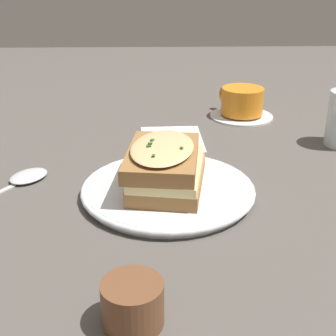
# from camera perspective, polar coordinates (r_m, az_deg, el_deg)

# --- Properties ---
(ground_plane) EXTENTS (2.40, 2.40, 0.00)m
(ground_plane) POSITION_cam_1_polar(r_m,az_deg,el_deg) (0.65, -0.65, -3.66)
(ground_plane) COLOR #514C47
(dinner_plate) EXTENTS (0.24, 0.24, 0.01)m
(dinner_plate) POSITION_cam_1_polar(r_m,az_deg,el_deg) (0.66, 0.00, -2.62)
(dinner_plate) COLOR white
(dinner_plate) RESTS_ON ground_plane
(sandwich) EXTENTS (0.16, 0.12, 0.06)m
(sandwich) POSITION_cam_1_polar(r_m,az_deg,el_deg) (0.64, -0.17, 0.28)
(sandwich) COLOR olive
(sandwich) RESTS_ON dinner_plate
(teacup_with_saucer) EXTENTS (0.13, 0.13, 0.06)m
(teacup_with_saucer) POSITION_cam_1_polar(r_m,az_deg,el_deg) (0.99, 8.96, 7.75)
(teacup_with_saucer) COLOR white
(teacup_with_saucer) RESTS_ON ground_plane
(spoon) EXTENTS (0.16, 0.12, 0.01)m
(spoon) POSITION_cam_1_polar(r_m,az_deg,el_deg) (0.73, -17.19, -1.23)
(spoon) COLOR silver
(spoon) RESTS_ON ground_plane
(napkin) EXTENTS (0.14, 0.12, 0.00)m
(napkin) POSITION_cam_1_polar(r_m,az_deg,el_deg) (0.86, 0.44, 3.59)
(napkin) COLOR white
(napkin) RESTS_ON ground_plane
(condiment_pot) EXTENTS (0.06, 0.06, 0.04)m
(condiment_pot) POSITION_cam_1_polar(r_m,az_deg,el_deg) (0.44, -4.34, -16.14)
(condiment_pot) COLOR brown
(condiment_pot) RESTS_ON ground_plane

